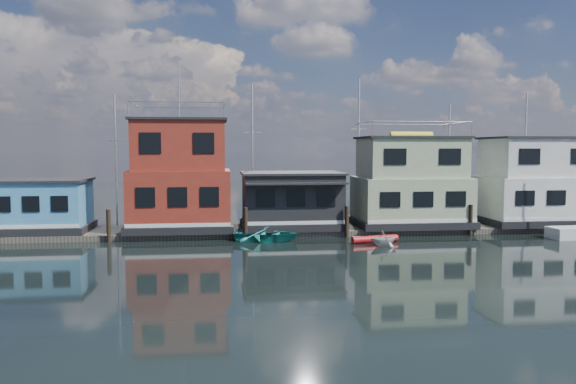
{
  "coord_description": "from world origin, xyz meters",
  "views": [
    {
      "loc": [
        -5.73,
        -28.55,
        6.2
      ],
      "look_at": [
        -0.76,
        12.0,
        3.0
      ],
      "focal_mm": 35.0,
      "sensor_mm": 36.0,
      "label": 1
    }
  ],
  "objects": [
    {
      "name": "red_kayak",
      "position": [
        4.38,
        6.96,
        0.24
      ],
      "size": [
        3.27,
        1.15,
        0.48
      ],
      "primitive_type": "cylinder",
      "rotation": [
        0.0,
        1.57,
        0.21
      ],
      "color": "#B41317",
      "rests_on": "ground"
    },
    {
      "name": "houseboat_blue",
      "position": [
        -18.0,
        12.0,
        2.21
      ],
      "size": [
        6.4,
        4.9,
        3.66
      ],
      "color": "black",
      "rests_on": "dock"
    },
    {
      "name": "houseboat_dark",
      "position": [
        -0.5,
        11.98,
        2.42
      ],
      "size": [
        7.4,
        6.1,
        4.06
      ],
      "color": "black",
      "rests_on": "dock"
    },
    {
      "name": "ground",
      "position": [
        0.0,
        0.0,
        0.0
      ],
      "size": [
        160.0,
        160.0,
        0.0
      ],
      "primitive_type": "plane",
      "color": "black",
      "rests_on": "ground"
    },
    {
      "name": "background_masts",
      "position": [
        4.76,
        18.0,
        5.55
      ],
      "size": [
        36.4,
        0.16,
        12.0
      ],
      "color": "silver",
      "rests_on": "ground"
    },
    {
      "name": "dinghy_teal",
      "position": [
        -2.65,
        8.52,
        0.45
      ],
      "size": [
        5.03,
        4.12,
        0.91
      ],
      "primitive_type": "imported",
      "rotation": [
        0.0,
        0.0,
        1.32
      ],
      "color": "teal",
      "rests_on": "ground"
    },
    {
      "name": "houseboat_green",
      "position": [
        8.5,
        12.0,
        3.55
      ],
      "size": [
        8.4,
        5.9,
        7.03
      ],
      "color": "black",
      "rests_on": "dock"
    },
    {
      "name": "houseboat_white",
      "position": [
        18.5,
        12.0,
        3.54
      ],
      "size": [
        8.4,
        5.9,
        6.66
      ],
      "color": "black",
      "rests_on": "dock"
    },
    {
      "name": "dock",
      "position": [
        0.0,
        12.0,
        0.2
      ],
      "size": [
        48.0,
        5.0,
        0.4
      ],
      "primitive_type": "cube",
      "color": "#595147",
      "rests_on": "ground"
    },
    {
      "name": "houseboat_red",
      "position": [
        -8.5,
        12.0,
        4.1
      ],
      "size": [
        7.4,
        5.9,
        11.86
      ],
      "color": "black",
      "rests_on": "dock"
    },
    {
      "name": "dinghy_white",
      "position": [
        4.61,
        5.73,
        0.5
      ],
      "size": [
        2.26,
        2.07,
        1.0
      ],
      "primitive_type": "imported",
      "rotation": [
        0.0,
        0.0,
        1.84
      ],
      "color": "silver",
      "rests_on": "ground"
    },
    {
      "name": "pilings",
      "position": [
        -0.33,
        9.2,
        1.1
      ],
      "size": [
        42.28,
        0.28,
        2.2
      ],
      "color": "#2D2116",
      "rests_on": "ground"
    }
  ]
}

